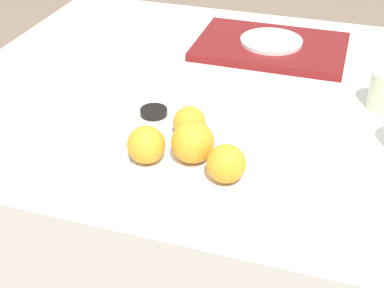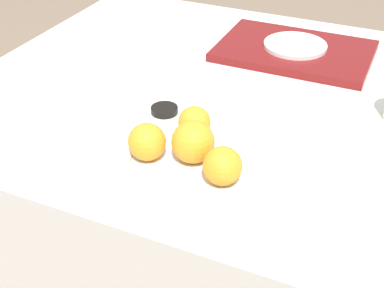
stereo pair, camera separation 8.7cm
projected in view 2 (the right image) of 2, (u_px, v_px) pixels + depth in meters
name	position (u px, v px, depth m)	size (l,w,h in m)	color
table	(216.00, 207.00, 1.39)	(1.10, 0.97, 0.70)	silver
fruit_platter	(192.00, 163.00, 0.94)	(0.24, 0.24, 0.02)	silver
orange_0	(193.00, 142.00, 0.92)	(0.08, 0.08, 0.08)	orange
orange_1	(194.00, 122.00, 0.98)	(0.06, 0.06, 0.06)	orange
orange_2	(147.00, 142.00, 0.93)	(0.07, 0.07, 0.07)	orange
orange_3	(223.00, 166.00, 0.87)	(0.07, 0.07, 0.07)	orange
serving_tray	(295.00, 51.00, 1.33)	(0.37, 0.26, 0.02)	maroon
side_plate	(295.00, 45.00, 1.32)	(0.16, 0.16, 0.01)	silver
napkin	(12.00, 120.00, 1.07)	(0.13, 0.12, 0.01)	white
soy_dish	(164.00, 110.00, 1.10)	(0.06, 0.06, 0.01)	black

